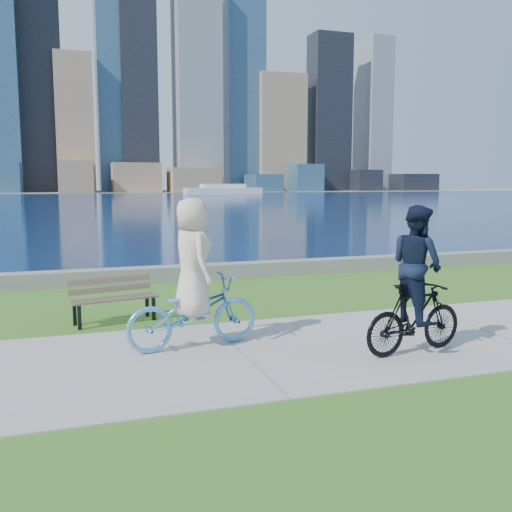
{
  "coord_description": "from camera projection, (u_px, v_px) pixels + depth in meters",
  "views": [
    {
      "loc": [
        -2.25,
        -7.24,
        2.36
      ],
      "look_at": [
        0.84,
        1.89,
        1.1
      ],
      "focal_mm": 40.0,
      "sensor_mm": 36.0,
      "label": 1
    }
  ],
  "objects": [
    {
      "name": "far_shore",
      "position": [
        73.0,
        192.0,
        129.96
      ],
      "size": [
        320.0,
        30.0,
        0.12
      ],
      "primitive_type": "cube",
      "color": "gray",
      "rests_on": "ground"
    },
    {
      "name": "concrete_path",
      "position": [
        242.0,
        354.0,
        7.82
      ],
      "size": [
        80.0,
        3.5,
        0.02
      ],
      "primitive_type": "cube",
      "color": "gray",
      "rests_on": "ground"
    },
    {
      "name": "cyclist_man",
      "position": [
        416.0,
        291.0,
        7.74
      ],
      "size": [
        0.7,
        1.68,
        2.03
      ],
      "rotation": [
        0.0,
        0.0,
        1.72
      ],
      "color": "black",
      "rests_on": "ground"
    },
    {
      "name": "ground",
      "position": [
        242.0,
        355.0,
        7.82
      ],
      "size": [
        320.0,
        320.0,
        0.0
      ],
      "primitive_type": "plane",
      "color": "#306019",
      "rests_on": "ground"
    },
    {
      "name": "ferry_far",
      "position": [
        223.0,
        190.0,
        108.38
      ],
      "size": [
        14.54,
        4.16,
        1.97
      ],
      "color": "silver",
      "rests_on": "ground"
    },
    {
      "name": "park_bench",
      "position": [
        113.0,
        296.0,
        9.61
      ],
      "size": [
        1.5,
        0.78,
        0.74
      ],
      "rotation": [
        0.0,
        0.0,
        0.21
      ],
      "color": "black",
      "rests_on": "ground"
    },
    {
      "name": "city_skyline",
      "position": [
        70.0,
        74.0,
        125.47
      ],
      "size": [
        178.37,
        21.55,
        76.0
      ],
      "color": "navy",
      "rests_on": "ground"
    },
    {
      "name": "bay_water",
      "position": [
        81.0,
        200.0,
        75.47
      ],
      "size": [
        320.0,
        131.0,
        0.01
      ],
      "primitive_type": "cube",
      "color": "#0B224C",
      "rests_on": "ground"
    },
    {
      "name": "cyclist_woman",
      "position": [
        193.0,
        293.0,
        8.01
      ],
      "size": [
        0.95,
        2.02,
        2.12
      ],
      "rotation": [
        0.0,
        0.0,
        1.72
      ],
      "color": "#5BA1DE",
      "rests_on": "ground"
    },
    {
      "name": "seawall",
      "position": [
        165.0,
        274.0,
        13.62
      ],
      "size": [
        90.0,
        0.5,
        0.35
      ],
      "primitive_type": "cube",
      "color": "slate",
      "rests_on": "ground"
    }
  ]
}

